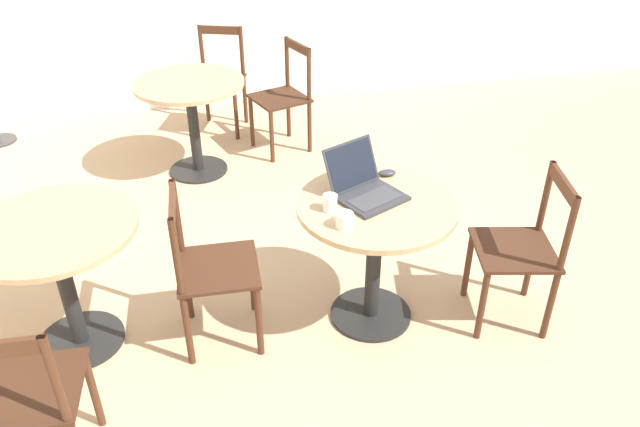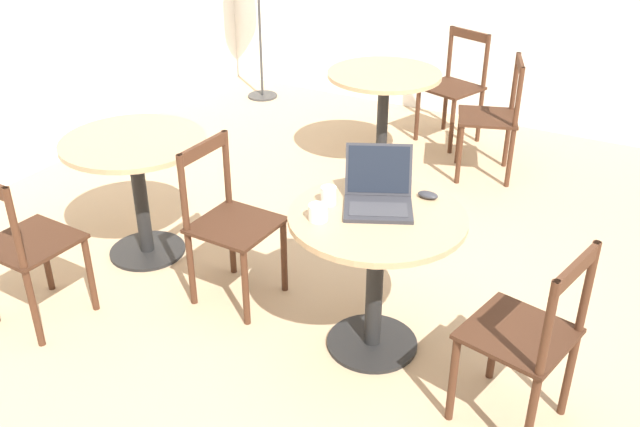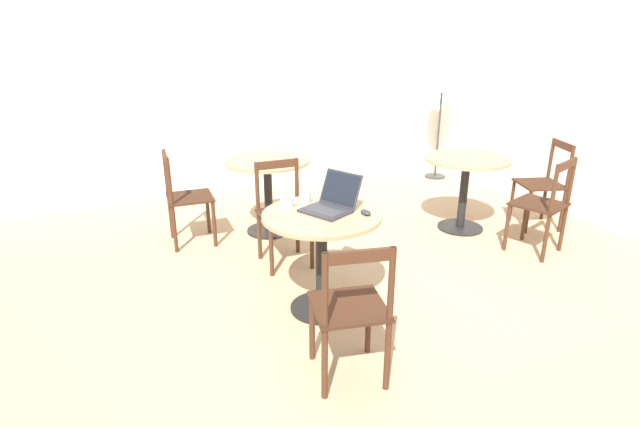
{
  "view_description": "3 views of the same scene",
  "coord_description": "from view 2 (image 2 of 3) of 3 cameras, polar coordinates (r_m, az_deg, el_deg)",
  "views": [
    {
      "loc": [
        -2.69,
        0.98,
        2.4
      ],
      "look_at": [
        -0.04,
        0.37,
        0.68
      ],
      "focal_mm": 35.0,
      "sensor_mm": 36.0,
      "label": 1
    },
    {
      "loc": [
        -2.76,
        -1.04,
        2.31
      ],
      "look_at": [
        -0.04,
        0.44,
        0.63
      ],
      "focal_mm": 40.0,
      "sensor_mm": 36.0,
      "label": 2
    },
    {
      "loc": [
        -1.47,
        -2.82,
        1.94
      ],
      "look_at": [
        -0.08,
        0.23,
        0.7
      ],
      "focal_mm": 28.0,
      "sensor_mm": 36.0,
      "label": 3
    }
  ],
  "objects": [
    {
      "name": "cafe_table_far",
      "position": [
        4.26,
        -14.46,
        3.57
      ],
      "size": [
        0.83,
        0.83,
        0.75
      ],
      "color": "black",
      "rests_on": "ground_plane"
    },
    {
      "name": "chair_near_back",
      "position": [
        3.82,
        -7.26,
        -0.82
      ],
      "size": [
        0.43,
        0.43,
        0.89
      ],
      "color": "#472819",
      "rests_on": "ground_plane"
    },
    {
      "name": "chair_far_left",
      "position": [
        3.88,
        -22.58,
        -2.46
      ],
      "size": [
        0.43,
        0.43,
        0.89
      ],
      "color": "#472819",
      "rests_on": "ground_plane"
    },
    {
      "name": "cafe_table_near",
      "position": [
        3.35,
        4.52,
        -2.76
      ],
      "size": [
        0.83,
        0.83,
        0.75
      ],
      "color": "black",
      "rests_on": "ground_plane"
    },
    {
      "name": "chair_mid_front",
      "position": [
        5.35,
        13.7,
        7.43
      ],
      "size": [
        0.52,
        0.52,
        0.89
      ],
      "color": "#472819",
      "rests_on": "ground_plane"
    },
    {
      "name": "drinking_glass",
      "position": [
        3.33,
        0.7,
        1.45
      ],
      "size": [
        0.07,
        0.07,
        0.09
      ],
      "color": "silver",
      "rests_on": "cafe_table_near"
    },
    {
      "name": "chair_near_front",
      "position": [
        3.1,
        16.27,
        -9.59
      ],
      "size": [
        0.49,
        0.49,
        0.89
      ],
      "color": "#472819",
      "rests_on": "ground_plane"
    },
    {
      "name": "mug",
      "position": [
        3.19,
        -0.13,
        0.1
      ],
      "size": [
        0.12,
        0.09,
        0.08
      ],
      "color": "silver",
      "rests_on": "cafe_table_near"
    },
    {
      "name": "ground_plane",
      "position": [
        3.74,
        6.36,
        -9.72
      ],
      "size": [
        16.0,
        16.0,
        0.0
      ],
      "primitive_type": "plane",
      "color": "tan"
    },
    {
      "name": "cafe_table_mid",
      "position": [
        5.3,
        5.1,
        9.35
      ],
      "size": [
        0.83,
        0.83,
        0.75
      ],
      "color": "black",
      "rests_on": "ground_plane"
    },
    {
      "name": "laptop",
      "position": [
        3.32,
        4.69,
        1.43
      ],
      "size": [
        0.45,
        0.43,
        0.25
      ],
      "color": "#2D2D33",
      "rests_on": "cafe_table_near"
    },
    {
      "name": "mouse",
      "position": [
        3.43,
        8.63,
        1.48
      ],
      "size": [
        0.06,
        0.1,
        0.03
      ],
      "color": "#2D2D33",
      "rests_on": "cafe_table_near"
    },
    {
      "name": "chair_mid_right",
      "position": [
        5.95,
        10.69,
        9.89
      ],
      "size": [
        0.52,
        0.52,
        0.89
      ],
      "color": "#472819",
      "rests_on": "ground_plane"
    }
  ]
}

